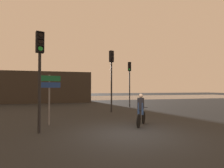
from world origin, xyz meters
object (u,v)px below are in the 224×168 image
Objects in this scene: distant_building at (34,87)px; direction_sign_post at (49,90)px; cyclist at (141,110)px; traffic_light_far_right at (130,76)px; traffic_light_center at (111,70)px; traffic_light_near_left at (40,62)px.

direction_sign_post is (3.45, -15.75, -0.24)m from distant_building.
distant_building is at bearing 152.53° from cyclist.
cyclist is at bearing 98.44° from traffic_light_far_right.
direction_sign_post is (-4.29, -3.90, -1.58)m from traffic_light_center.
traffic_light_near_left is (3.20, -17.34, 0.98)m from distant_building.
direction_sign_post is 1.60× the size of cyclist.
traffic_light_near_left is (-4.54, -5.50, -0.37)m from traffic_light_center.
cyclist is at bearing 66.08° from traffic_light_center.
distant_building is at bearing -99.15° from traffic_light_near_left.
cyclist is (7.95, -17.09, -1.21)m from distant_building.
traffic_light_center reaches higher than traffic_light_far_right.
traffic_light_near_left is at bearing -139.43° from cyclist.
traffic_light_center is at bearing -149.13° from traffic_light_near_left.
traffic_light_center reaches higher than direction_sign_post.
traffic_light_near_left is 2.67× the size of cyclist.
traffic_light_near_left reaches higher than distant_building.
traffic_light_far_right is at bearing 111.29° from cyclist.
traffic_light_near_left reaches higher than direction_sign_post.
distant_building reaches higher than cyclist.
traffic_light_near_left is 5.24m from cyclist.
traffic_light_far_right is at bearing -156.52° from traffic_light_center.
traffic_light_center is 3.02× the size of cyclist.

